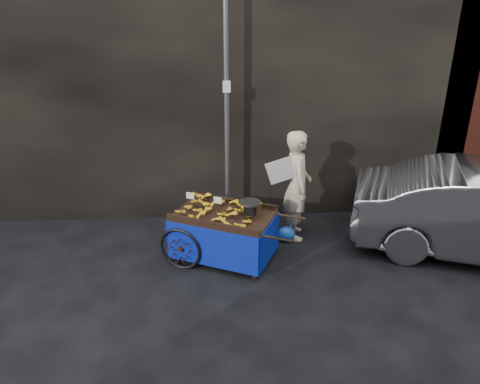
{
  "coord_description": "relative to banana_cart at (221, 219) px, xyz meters",
  "views": [
    {
      "loc": [
        0.08,
        -6.03,
        3.8
      ],
      "look_at": [
        0.46,
        0.5,
        0.94
      ],
      "focal_mm": 35.0,
      "sensor_mm": 36.0,
      "label": 1
    }
  ],
  "objects": [
    {
      "name": "banana_cart",
      "position": [
        0.0,
        0.0,
        0.0
      ],
      "size": [
        2.16,
        1.62,
        1.07
      ],
      "rotation": [
        0.0,
        0.0,
        -0.43
      ],
      "color": "black",
      "rests_on": "ground"
    },
    {
      "name": "vendor",
      "position": [
        1.24,
        0.62,
        0.24
      ],
      "size": [
        0.77,
        0.67,
        1.81
      ],
      "rotation": [
        0.0,
        0.0,
        1.54
      ],
      "color": "#C4B192",
      "rests_on": "ground"
    },
    {
      "name": "building_wall",
      "position": [
        0.23,
        2.42,
        1.84
      ],
      "size": [
        13.5,
        2.0,
        5.0
      ],
      "color": "black",
      "rests_on": "ground"
    },
    {
      "name": "ground",
      "position": [
        -0.16,
        -0.18,
        -0.66
      ],
      "size": [
        80.0,
        80.0,
        0.0
      ],
      "primitive_type": "plane",
      "color": "black",
      "rests_on": "ground"
    },
    {
      "name": "plastic_bag",
      "position": [
        1.07,
        0.43,
        -0.53
      ],
      "size": [
        0.28,
        0.23,
        0.26
      ],
      "primitive_type": "ellipsoid",
      "color": "blue",
      "rests_on": "ground"
    },
    {
      "name": "street_pole",
      "position": [
        0.14,
        1.12,
        1.35
      ],
      "size": [
        0.12,
        0.1,
        4.0
      ],
      "color": "slate",
      "rests_on": "ground"
    }
  ]
}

